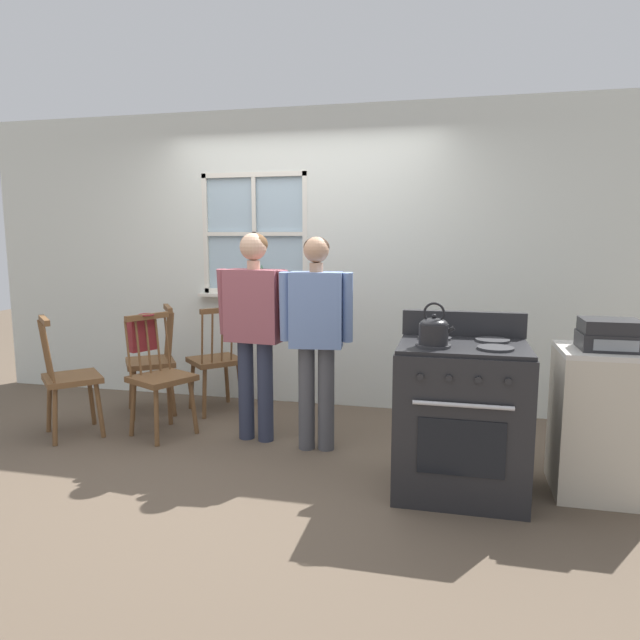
{
  "coord_description": "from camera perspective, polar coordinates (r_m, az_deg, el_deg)",
  "views": [
    {
      "loc": [
        1.34,
        -3.69,
        1.56
      ],
      "look_at": [
        0.47,
        0.02,
        1.0
      ],
      "focal_mm": 32.0,
      "sensor_mm": 36.0,
      "label": 1
    }
  ],
  "objects": [
    {
      "name": "potted_plant",
      "position": [
        5.31,
        -5.87,
        3.62
      ],
      "size": [
        0.12,
        0.12,
        0.29
      ],
      "color": "#935B3D",
      "rests_on": "wall_back"
    },
    {
      "name": "kettle",
      "position": [
        3.37,
        11.31,
        -0.98
      ],
      "size": [
        0.21,
        0.17,
        0.25
      ],
      "color": "black",
      "rests_on": "stove"
    },
    {
      "name": "side_counter",
      "position": [
        3.89,
        26.41,
        -9.11
      ],
      "size": [
        0.55,
        0.5,
        0.9
      ],
      "color": "beige",
      "rests_on": "ground_plane"
    },
    {
      "name": "ground_plane",
      "position": [
        4.22,
        -6.43,
        -13.37
      ],
      "size": [
        16.0,
        16.0,
        0.0
      ],
      "primitive_type": "plane",
      "color": "brown"
    },
    {
      "name": "person_elderly_left",
      "position": [
        4.32,
        -6.58,
        0.37
      ],
      "size": [
        0.58,
        0.25,
        1.59
      ],
      "rotation": [
        0.0,
        0.0,
        -0.1
      ],
      "color": "#2D3347",
      "rests_on": "ground_plane"
    },
    {
      "name": "chair_by_window",
      "position": [
        4.67,
        -15.66,
        -5.66
      ],
      "size": [
        0.55,
        0.56,
        0.95
      ],
      "rotation": [
        0.0,
        0.0,
        1.1
      ],
      "color": "brown",
      "rests_on": "ground_plane"
    },
    {
      "name": "chair_center_cluster",
      "position": [
        5.27,
        -16.38,
        -4.12
      ],
      "size": [
        0.57,
        0.57,
        0.95
      ],
      "rotation": [
        0.0,
        0.0,
        -0.97
      ],
      "color": "brown",
      "rests_on": "ground_plane"
    },
    {
      "name": "handbag",
      "position": [
        4.8,
        -17.4,
        -1.34
      ],
      "size": [
        0.24,
        0.24,
        0.31
      ],
      "color": "maroon",
      "rests_on": "chair_by_window"
    },
    {
      "name": "person_teen_center",
      "position": [
        4.1,
        -0.37,
        -0.54
      ],
      "size": [
        0.54,
        0.25,
        1.56
      ],
      "rotation": [
        0.0,
        0.0,
        0.12
      ],
      "color": "#4C4C51",
      "rests_on": "ground_plane"
    },
    {
      "name": "stove",
      "position": [
        3.62,
        13.91,
        -9.38
      ],
      "size": [
        0.77,
        0.68,
        1.08
      ],
      "color": "#232326",
      "rests_on": "ground_plane"
    },
    {
      "name": "wall_back",
      "position": [
        5.26,
        -1.31,
        5.93
      ],
      "size": [
        6.4,
        0.16,
        2.7
      ],
      "color": "silver",
      "rests_on": "ground_plane"
    },
    {
      "name": "stereo",
      "position": [
        3.76,
        27.02,
        -1.34
      ],
      "size": [
        0.34,
        0.29,
        0.18
      ],
      "color": "#232326",
      "rests_on": "side_counter"
    },
    {
      "name": "chair_near_stove",
      "position": [
        5.18,
        -10.33,
        -4.11
      ],
      "size": [
        0.58,
        0.58,
        0.95
      ],
      "rotation": [
        0.0,
        0.0,
        -2.36
      ],
      "color": "brown",
      "rests_on": "ground_plane"
    },
    {
      "name": "chair_near_wall",
      "position": [
        4.89,
        -23.78,
        -5.45
      ],
      "size": [
        0.58,
        0.58,
        0.95
      ],
      "rotation": [
        0.0,
        0.0,
        2.36
      ],
      "color": "brown",
      "rests_on": "ground_plane"
    }
  ]
}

